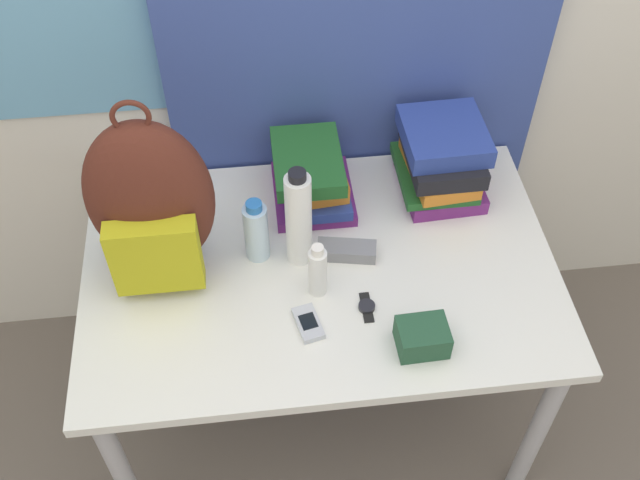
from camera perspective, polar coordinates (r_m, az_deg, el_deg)
The scene contains 11 objects.
desk at distance 1.97m, azimuth 0.00°, elevation -3.54°, with size 1.20×0.78×0.71m.
backpack at distance 1.79m, azimuth -12.76°, elevation 2.68°, with size 0.30×0.21×0.51m.
book_stack_left at distance 2.01m, azimuth -0.65°, elevation 4.82°, with size 0.21×0.26×0.16m.
book_stack_center at distance 2.04m, azimuth 9.18°, elevation 6.02°, with size 0.23×0.27×0.21m.
water_bottle at distance 1.87m, azimuth -4.88°, elevation 0.67°, with size 0.06×0.06×0.19m.
sports_bottle at distance 1.82m, azimuth -1.64°, elevation 1.63°, with size 0.07×0.07×0.30m.
sunscreen_bottle at distance 1.79m, azimuth -0.19°, elevation -2.38°, with size 0.05×0.05×0.16m.
cell_phone at distance 1.79m, azimuth -0.91°, elevation -6.36°, with size 0.07×0.11×0.02m.
sunglasses_case at distance 1.91m, azimuth 2.04°, elevation -0.81°, with size 0.16×0.08×0.04m.
camera_pouch at distance 1.75m, azimuth 7.80°, elevation -7.34°, with size 0.12×0.10×0.07m.
wristwatch at distance 1.82m, azimuth 3.58°, elevation -5.10°, with size 0.04×0.09×0.01m.
Camera 1 is at (-0.14, -0.81, 2.18)m, focal length 42.00 mm.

